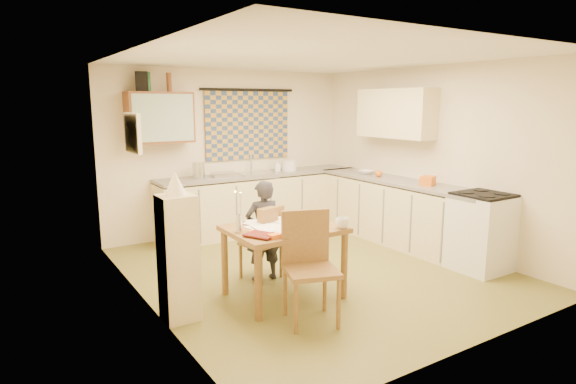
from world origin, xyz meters
TOP-DOWN VIEW (x-y plane):
  - floor at (0.00, 0.00)m, footprint 4.00×4.50m
  - ceiling at (0.00, 0.00)m, footprint 4.00×4.50m
  - wall_back at (0.00, 2.26)m, footprint 4.00×0.02m
  - wall_front at (0.00, -2.26)m, footprint 4.00×0.02m
  - wall_left at (-2.01, 0.00)m, footprint 0.02×4.50m
  - wall_right at (2.01, 0.00)m, footprint 0.02×4.50m
  - window_blind at (0.30, 2.22)m, footprint 1.45×0.03m
  - curtain_rod at (0.30, 2.20)m, footprint 1.60×0.04m
  - wall_cabinet at (-1.15, 2.08)m, footprint 0.90×0.34m
  - wall_cabinet_glass at (-1.15, 1.91)m, footprint 0.84×0.02m
  - upper_cabinet_right at (1.83, 0.55)m, footprint 0.34×1.30m
  - framed_print at (-1.97, 0.40)m, footprint 0.04×0.50m
  - print_canvas at (-1.95, 0.40)m, footprint 0.01×0.42m
  - counter_back at (0.37, 1.95)m, footprint 3.30×0.62m
  - counter_right at (1.70, 0.28)m, footprint 0.62×2.95m
  - stove at (1.70, -1.08)m, footprint 0.61×0.61m
  - sink at (0.31, 1.95)m, footprint 0.63×0.55m
  - tap at (0.30, 2.13)m, footprint 0.04×0.04m
  - dish_rack at (-0.26, 1.95)m, footprint 0.40×0.36m
  - kettle at (-0.66, 1.95)m, footprint 0.18×0.18m
  - mixing_bowl at (0.90, 1.95)m, footprint 0.29×0.29m
  - soap_bottle at (0.70, 2.00)m, footprint 0.14×0.14m
  - bowl at (1.70, 1.00)m, footprint 0.38×0.38m
  - orange_bag at (1.70, -0.22)m, footprint 0.27×0.24m
  - fruit_orange at (1.65, 0.67)m, footprint 0.10×0.10m
  - speaker at (-1.37, 2.08)m, footprint 0.22×0.24m
  - bottle_green at (-1.29, 2.08)m, footprint 0.08×0.08m
  - bottle_brown at (-1.00, 2.08)m, footprint 0.09×0.09m
  - dining_table at (-0.73, -0.50)m, footprint 1.13×0.87m
  - chair_far at (-0.66, 0.10)m, footprint 0.47×0.47m
  - chair_near at (-0.84, -1.13)m, footprint 0.58×0.58m
  - person at (-0.67, 0.05)m, footprint 0.49×0.38m
  - shelf_stand at (-1.84, -0.43)m, footprint 0.32×0.30m
  - lampshade at (-1.84, -0.43)m, footprint 0.20×0.20m
  - letter_rack at (-0.79, -0.26)m, footprint 0.24×0.15m
  - mug at (-0.27, -0.86)m, footprint 0.15×0.15m
  - magazine at (-1.21, -0.74)m, footprint 0.45×0.46m
  - book at (-1.14, -0.60)m, footprint 0.20×0.25m
  - orange_box at (-1.03, -0.81)m, footprint 0.13×0.09m
  - eyeglasses at (-0.61, -0.81)m, footprint 0.13×0.05m
  - candle_holder at (-1.22, -0.45)m, footprint 0.07×0.07m
  - candle at (-1.21, -0.47)m, footprint 0.03×0.03m
  - candle_flame at (-1.26, -0.46)m, footprint 0.02×0.02m
  - papers at (-0.74, -0.48)m, footprint 0.92×0.86m

SIDE VIEW (x-z plane):
  - floor at x=0.00m, z-range -0.02..0.00m
  - chair_far at x=-0.66m, z-range -0.16..0.69m
  - chair_near at x=-0.84m, z-range -0.19..0.82m
  - dining_table at x=-0.73m, z-range 0.00..0.75m
  - counter_right at x=1.70m, z-range -0.01..0.91m
  - counter_back at x=0.37m, z-range -0.01..0.91m
  - stove at x=1.70m, z-range 0.00..0.94m
  - person at x=-0.67m, z-range 0.00..1.15m
  - shelf_stand at x=-1.84m, z-range 0.00..1.18m
  - eyeglasses at x=-0.61m, z-range 0.75..0.77m
  - book at x=-1.14m, z-range 0.75..0.77m
  - papers at x=-0.74m, z-range 0.75..0.77m
  - magazine at x=-1.21m, z-range 0.75..0.78m
  - orange_box at x=-1.03m, z-range 0.75..0.79m
  - mug at x=-0.27m, z-range 0.75..0.86m
  - letter_rack at x=-0.79m, z-range 0.75..0.91m
  - candle_holder at x=-1.22m, z-range 0.75..0.93m
  - sink at x=0.31m, z-range 0.83..0.93m
  - bowl at x=1.70m, z-range 0.92..0.98m
  - dish_rack at x=-0.26m, z-range 0.92..0.98m
  - fruit_orange at x=1.65m, z-range 0.92..1.02m
  - orange_bag at x=1.70m, z-range 0.92..1.04m
  - mixing_bowl at x=0.90m, z-range 0.92..1.08m
  - soap_bottle at x=0.70m, z-range 0.92..1.10m
  - kettle at x=-0.66m, z-range 0.92..1.16m
  - candle at x=-1.21m, z-range 0.93..1.15m
  - tap at x=0.30m, z-range 0.92..1.20m
  - candle_flame at x=-1.26m, z-range 1.15..1.17m
  - wall_back at x=0.00m, z-range 0.00..2.50m
  - wall_front at x=0.00m, z-range 0.00..2.50m
  - wall_left at x=-2.01m, z-range 0.00..2.50m
  - wall_right at x=2.01m, z-range 0.00..2.50m
  - lampshade at x=-1.84m, z-range 1.18..1.40m
  - window_blind at x=0.30m, z-range 1.12..2.17m
  - framed_print at x=-1.97m, z-range 1.50..1.90m
  - print_canvas at x=-1.95m, z-range 1.54..1.86m
  - wall_cabinet at x=-1.15m, z-range 1.45..2.15m
  - wall_cabinet_glass at x=-1.15m, z-range 1.48..2.12m
  - upper_cabinet_right at x=1.83m, z-range 1.50..2.20m
  - curtain_rod at x=0.30m, z-range 2.18..2.22m
  - speaker at x=-1.37m, z-range 2.15..2.41m
  - bottle_green at x=-1.29m, z-range 2.15..2.41m
  - bottle_brown at x=-1.00m, z-range 2.15..2.41m
  - ceiling at x=0.00m, z-range 2.50..2.52m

